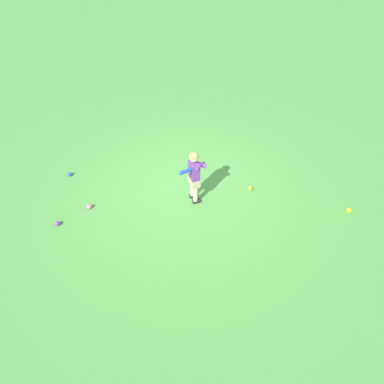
{
  "coord_description": "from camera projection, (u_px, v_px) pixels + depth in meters",
  "views": [
    {
      "loc": [
        -0.76,
        5.34,
        4.61
      ],
      "look_at": [
        -0.18,
        0.6,
        0.45
      ],
      "focal_mm": 33.07,
      "sensor_mm": 36.0,
      "label": 1
    }
  ],
  "objects": [
    {
      "name": "ground_plane",
      "position": [
        187.0,
        189.0,
        7.09
      ],
      "size": [
        40.0,
        40.0,
        0.0
      ],
      "primitive_type": "plane",
      "color": "#519942"
    },
    {
      "name": "child_batter",
      "position": [
        194.0,
        173.0,
        6.42
      ],
      "size": [
        0.47,
        0.52,
        1.08
      ],
      "color": "#232328",
      "rests_on": "ground"
    },
    {
      "name": "play_ball_far_right",
      "position": [
        349.0,
        210.0,
        6.55
      ],
      "size": [
        0.1,
        0.1,
        0.1
      ],
      "primitive_type": "sphere",
      "color": "yellow",
      "rests_on": "ground"
    },
    {
      "name": "play_ball_near_batter",
      "position": [
        89.0,
        207.0,
        6.63
      ],
      "size": [
        0.09,
        0.09,
        0.09
      ],
      "primitive_type": "sphere",
      "color": "pink",
      "rests_on": "ground"
    },
    {
      "name": "play_ball_far_left",
      "position": [
        70.0,
        174.0,
        7.38
      ],
      "size": [
        0.09,
        0.09,
        0.09
      ],
      "primitive_type": "sphere",
      "color": "blue",
      "rests_on": "ground"
    },
    {
      "name": "play_ball_by_bucket",
      "position": [
        250.0,
        188.0,
        7.04
      ],
      "size": [
        0.08,
        0.08,
        0.08
      ],
      "primitive_type": "sphere",
      "color": "yellow",
      "rests_on": "ground"
    },
    {
      "name": "play_ball_midfield",
      "position": [
        58.0,
        223.0,
        6.31
      ],
      "size": [
        0.09,
        0.09,
        0.09
      ],
      "primitive_type": "sphere",
      "color": "purple",
      "rests_on": "ground"
    }
  ]
}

